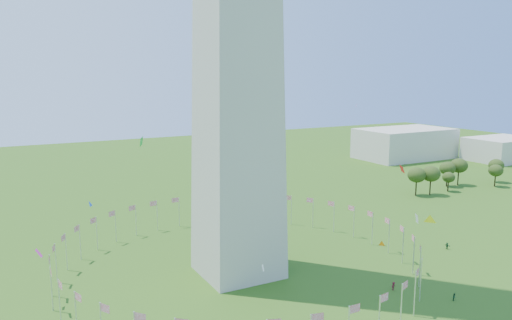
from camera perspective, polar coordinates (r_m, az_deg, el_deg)
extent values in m
cylinder|color=silver|center=(137.94, 13.16, -7.64)|extent=(0.24, 0.24, 9.00)
cylinder|color=silver|center=(142.59, 11.13, -6.99)|extent=(0.24, 0.24, 9.00)
cylinder|color=silver|center=(146.56, 8.90, -6.46)|extent=(0.24, 0.24, 9.00)
cylinder|color=silver|center=(149.78, 6.53, -6.04)|extent=(0.24, 0.24, 9.00)
cylinder|color=silver|center=(152.22, 4.06, -5.74)|extent=(0.24, 0.24, 9.00)
cylinder|color=silver|center=(153.84, 1.51, -5.55)|extent=(0.24, 0.24, 9.00)
cylinder|color=silver|center=(154.60, -1.07, -5.47)|extent=(0.24, 0.24, 9.00)
cylinder|color=silver|center=(154.51, -3.67, -5.50)|extent=(0.24, 0.24, 9.00)
cylinder|color=silver|center=(153.56, -6.25, -5.64)|extent=(0.24, 0.24, 9.00)
cylinder|color=silver|center=(151.76, -8.78, -5.88)|extent=(0.24, 0.24, 9.00)
cylinder|color=silver|center=(149.15, -11.23, -6.24)|extent=(0.24, 0.24, 9.00)
cylinder|color=silver|center=(145.76, -13.56, -6.71)|extent=(0.24, 0.24, 9.00)
cylinder|color=silver|center=(141.64, -15.74, -7.29)|extent=(0.24, 0.24, 9.00)
cylinder|color=silver|center=(136.85, -17.72, -8.00)|extent=(0.24, 0.24, 9.00)
cylinder|color=silver|center=(131.49, -19.45, -8.83)|extent=(0.24, 0.24, 9.00)
cylinder|color=silver|center=(125.64, -20.86, -9.79)|extent=(0.24, 0.24, 9.00)
cylinder|color=silver|center=(119.42, -21.88, -10.89)|extent=(0.24, 0.24, 9.00)
cylinder|color=silver|center=(113.00, -22.40, -12.12)|extent=(0.24, 0.24, 9.00)
cylinder|color=silver|center=(106.53, -22.32, -13.47)|extent=(0.24, 0.24, 9.00)
cylinder|color=silver|center=(100.22, -21.52, -14.93)|extent=(0.24, 0.24, 9.00)
cylinder|color=silver|center=(94.32, -19.87, -16.43)|extent=(0.24, 0.24, 9.00)
cylinder|color=silver|center=(95.55, 16.26, -15.88)|extent=(0.24, 0.24, 9.00)
cylinder|color=silver|center=(101.56, 17.69, -14.36)|extent=(0.24, 0.24, 9.00)
cylinder|color=silver|center=(107.92, 18.31, -12.91)|extent=(0.24, 0.24, 9.00)
cylinder|color=silver|center=(114.40, 18.23, -11.59)|extent=(0.24, 0.24, 9.00)
cylinder|color=silver|center=(120.79, 17.57, -10.39)|extent=(0.24, 0.24, 9.00)
cylinder|color=silver|center=(126.94, 16.45, -9.34)|extent=(0.24, 0.24, 9.00)
cylinder|color=silver|center=(132.69, 14.96, -8.43)|extent=(0.24, 0.24, 9.00)
cube|color=beige|center=(282.53, 16.61, 1.84)|extent=(50.00, 30.00, 16.00)
cube|color=beige|center=(294.00, 26.28, 1.13)|extent=(35.00, 25.00, 12.00)
imported|color=#56131C|center=(112.81, 15.44, -13.72)|extent=(1.27, 0.86, 1.82)
imported|color=#183D24|center=(111.95, 21.73, -14.34)|extent=(0.96, 0.89, 1.59)
imported|color=#193E25|center=(141.38, 21.00, -9.15)|extent=(0.84, 1.73, 1.82)
plane|color=yellow|center=(98.07, 19.26, -6.49)|extent=(1.67, 2.68, 2.47)
plane|color=green|center=(78.15, -12.97, 2.06)|extent=(0.65, 1.81, 1.75)
plane|color=blue|center=(103.79, -18.41, -4.82)|extent=(0.94, 1.60, 1.47)
plane|color=white|center=(92.15, 0.81, -12.23)|extent=(1.21, 0.86, 1.43)
plane|color=red|center=(94.97, 16.36, -1.02)|extent=(1.43, 1.45, 1.72)
plane|color=#CC2699|center=(135.40, 11.37, 6.14)|extent=(0.03, 1.25, 1.25)
plane|color=orange|center=(114.62, 14.19, -9.29)|extent=(1.14, 1.09, 1.41)
plane|color=white|center=(100.77, 17.91, -6.39)|extent=(1.84, 0.60, 1.79)
plane|color=#CC2699|center=(107.50, -23.56, -9.74)|extent=(2.10, 2.14, 1.78)
ellipsoid|color=#39511B|center=(196.63, 17.85, -2.39)|extent=(6.76, 6.76, 10.57)
ellipsoid|color=#39511B|center=(199.35, 19.32, -2.26)|extent=(6.97, 6.97, 10.89)
ellipsoid|color=#39511B|center=(207.97, 21.12, -2.36)|extent=(4.82, 4.82, 7.53)
ellipsoid|color=#39511B|center=(216.62, 21.00, -1.56)|extent=(6.37, 6.37, 9.96)
ellipsoid|color=#39511B|center=(220.94, 22.14, -1.29)|extent=(6.99, 6.99, 10.92)
ellipsoid|color=#39511B|center=(224.22, 25.68, -1.64)|extent=(5.71, 5.71, 8.93)
ellipsoid|color=#39511B|center=(233.25, 25.72, -1.13)|extent=(6.24, 6.24, 9.75)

